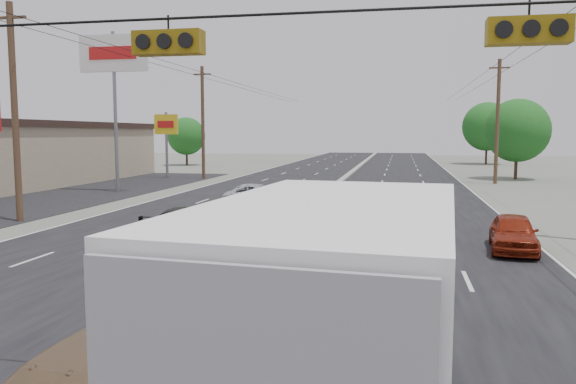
{
  "coord_description": "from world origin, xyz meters",
  "views": [
    {
      "loc": [
        4.9,
        -7.96,
        4.13
      ],
      "look_at": [
        1.3,
        9.94,
        2.2
      ],
      "focal_mm": 35.0,
      "sensor_mm": 36.0,
      "label": 1
    }
  ],
  "objects_px": {
    "red_sedan": "(241,294)",
    "oncoming_far": "(254,195)",
    "utility_pole_left_b": "(15,111)",
    "pole_sign_far": "(166,130)",
    "box_truck": "(342,336)",
    "utility_pole_left_c": "(203,122)",
    "tree_right_mid": "(517,131)",
    "queue_car_b": "(345,261)",
    "utility_pole_right_c": "(497,121)",
    "tree_right_far": "(487,127)",
    "oncoming_near": "(191,226)",
    "queue_car_a": "(311,225)",
    "pole_sign_billboard": "(114,63)",
    "tree_left_far": "(186,136)",
    "queue_car_e": "(513,233)"
  },
  "relations": [
    {
      "from": "red_sedan",
      "to": "oncoming_far",
      "type": "relative_size",
      "value": 0.79
    },
    {
      "from": "utility_pole_left_b",
      "to": "oncoming_far",
      "type": "xyz_separation_m",
      "value": [
        9.39,
        7.23,
        -4.46
      ]
    },
    {
      "from": "pole_sign_far",
      "to": "box_truck",
      "type": "relative_size",
      "value": 0.87
    },
    {
      "from": "utility_pole_left_b",
      "to": "box_truck",
      "type": "bearing_deg",
      "value": -44.71
    },
    {
      "from": "utility_pole_left_c",
      "to": "pole_sign_far",
      "type": "relative_size",
      "value": 1.67
    },
    {
      "from": "utility_pole_left_c",
      "to": "red_sedan",
      "type": "relative_size",
      "value": 2.71
    },
    {
      "from": "tree_right_mid",
      "to": "queue_car_b",
      "type": "relative_size",
      "value": 1.6
    },
    {
      "from": "utility_pole_left_c",
      "to": "box_truck",
      "type": "xyz_separation_m",
      "value": [
        16.77,
        -41.6,
        -3.35
      ]
    },
    {
      "from": "utility_pole_right_c",
      "to": "oncoming_far",
      "type": "relative_size",
      "value": 2.15
    },
    {
      "from": "tree_right_far",
      "to": "oncoming_near",
      "type": "height_order",
      "value": "tree_right_far"
    },
    {
      "from": "utility_pole_left_b",
      "to": "queue_car_a",
      "type": "distance_m",
      "value": 15.14
    },
    {
      "from": "utility_pole_left_b",
      "to": "oncoming_near",
      "type": "relative_size",
      "value": 2.07
    },
    {
      "from": "utility_pole_right_c",
      "to": "utility_pole_left_c",
      "type": "bearing_deg",
      "value": 180.0
    },
    {
      "from": "queue_car_a",
      "to": "utility_pole_left_c",
      "type": "bearing_deg",
      "value": 120.79
    },
    {
      "from": "tree_right_far",
      "to": "box_truck",
      "type": "bearing_deg",
      "value": -99.3
    },
    {
      "from": "red_sedan",
      "to": "oncoming_far",
      "type": "distance_m",
      "value": 19.17
    },
    {
      "from": "tree_right_mid",
      "to": "utility_pole_left_b",
      "type": "bearing_deg",
      "value": -132.51
    },
    {
      "from": "oncoming_far",
      "to": "utility_pole_left_c",
      "type": "bearing_deg",
      "value": -55.79
    },
    {
      "from": "pole_sign_billboard",
      "to": "utility_pole_left_c",
      "type": "bearing_deg",
      "value": 80.54
    },
    {
      "from": "tree_right_mid",
      "to": "red_sedan",
      "type": "bearing_deg",
      "value": -108.05
    },
    {
      "from": "utility_pole_left_b",
      "to": "tree_left_far",
      "type": "height_order",
      "value": "utility_pole_left_b"
    },
    {
      "from": "utility_pole_left_b",
      "to": "utility_pole_left_c",
      "type": "relative_size",
      "value": 1.0
    },
    {
      "from": "pole_sign_far",
      "to": "tree_right_mid",
      "type": "height_order",
      "value": "tree_right_mid"
    },
    {
      "from": "tree_right_far",
      "to": "queue_car_e",
      "type": "bearing_deg",
      "value": -97.13
    },
    {
      "from": "utility_pole_left_c",
      "to": "queue_car_e",
      "type": "distance_m",
      "value": 35.08
    },
    {
      "from": "utility_pole_left_c",
      "to": "pole_sign_far",
      "type": "distance_m",
      "value": 3.57
    },
    {
      "from": "queue_car_b",
      "to": "oncoming_far",
      "type": "height_order",
      "value": "queue_car_b"
    },
    {
      "from": "queue_car_a",
      "to": "pole_sign_billboard",
      "type": "bearing_deg",
      "value": 139.38
    },
    {
      "from": "tree_right_far",
      "to": "oncoming_far",
      "type": "xyz_separation_m",
      "value": [
        -19.11,
        -47.77,
        -4.31
      ]
    },
    {
      "from": "oncoming_near",
      "to": "oncoming_far",
      "type": "relative_size",
      "value": 1.04
    },
    {
      "from": "tree_right_far",
      "to": "queue_car_e",
      "type": "xyz_separation_m",
      "value": [
        -7.19,
        -57.5,
        -4.31
      ]
    },
    {
      "from": "utility_pole_right_c",
      "to": "queue_car_b",
      "type": "distance_m",
      "value": 34.81
    },
    {
      "from": "utility_pole_left_b",
      "to": "tree_left_far",
      "type": "distance_m",
      "value": 46.01
    },
    {
      "from": "utility_pole_right_c",
      "to": "tree_right_far",
      "type": "distance_m",
      "value": 30.2
    },
    {
      "from": "pole_sign_billboard",
      "to": "queue_car_b",
      "type": "bearing_deg",
      "value": -49.85
    },
    {
      "from": "pole_sign_billboard",
      "to": "tree_left_far",
      "type": "relative_size",
      "value": 1.8
    },
    {
      "from": "utility_pole_left_c",
      "to": "tree_right_far",
      "type": "distance_m",
      "value": 41.38
    },
    {
      "from": "utility_pole_left_c",
      "to": "utility_pole_right_c",
      "type": "relative_size",
      "value": 1.0
    },
    {
      "from": "utility_pole_left_c",
      "to": "pole_sign_far",
      "type": "xyz_separation_m",
      "value": [
        -3.5,
        -0.0,
        -0.7
      ]
    },
    {
      "from": "tree_left_far",
      "to": "utility_pole_left_b",
      "type": "bearing_deg",
      "value": -78.08
    },
    {
      "from": "utility_pole_right_c",
      "to": "oncoming_near",
      "type": "height_order",
      "value": "utility_pole_right_c"
    },
    {
      "from": "tree_right_far",
      "to": "queue_car_a",
      "type": "relative_size",
      "value": 1.86
    },
    {
      "from": "tree_right_mid",
      "to": "queue_car_a",
      "type": "height_order",
      "value": "tree_right_mid"
    },
    {
      "from": "box_truck",
      "to": "queue_car_b",
      "type": "distance_m",
      "value": 8.37
    },
    {
      "from": "queue_car_b",
      "to": "queue_car_e",
      "type": "xyz_separation_m",
      "value": [
        5.31,
        5.83,
        -0.09
      ]
    },
    {
      "from": "pole_sign_billboard",
      "to": "box_truck",
      "type": "bearing_deg",
      "value": -57.62
    },
    {
      "from": "queue_car_a",
      "to": "oncoming_near",
      "type": "height_order",
      "value": "queue_car_a"
    },
    {
      "from": "queue_car_a",
      "to": "box_truck",
      "type": "bearing_deg",
      "value": -75.64
    },
    {
      "from": "tree_left_far",
      "to": "oncoming_far",
      "type": "distance_m",
      "value": 42.34
    },
    {
      "from": "utility_pole_left_b",
      "to": "tree_right_mid",
      "type": "bearing_deg",
      "value": 47.49
    }
  ]
}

